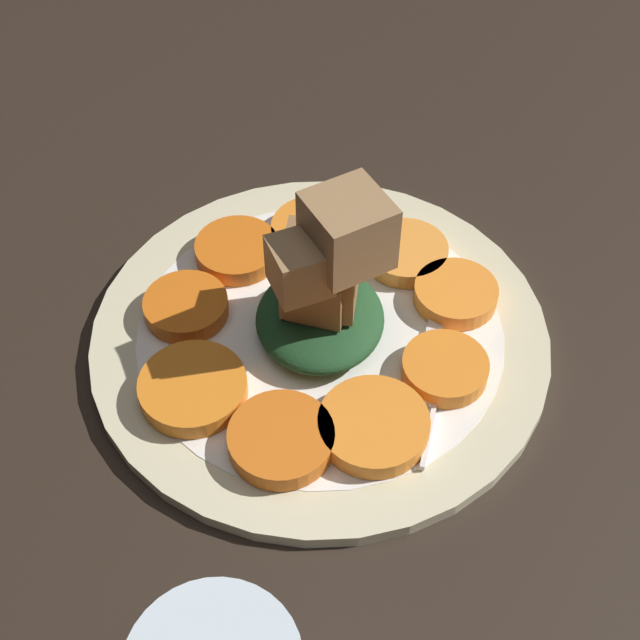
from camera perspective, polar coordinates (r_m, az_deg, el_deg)
table_slab at (r=61.53cm, az=0.00°, el=-1.89°), size 120.00×120.00×2.00cm
plate at (r=60.35cm, az=0.00°, el=-0.98°), size 30.84×30.84×1.05cm
carrot_slice_0 at (r=53.97cm, az=-2.50°, el=-7.62°), size 6.49×6.49×1.28cm
carrot_slice_1 at (r=54.55cm, az=3.45°, el=-6.78°), size 6.86×6.86×1.28cm
carrot_slice_2 at (r=57.60cm, az=8.00°, el=-3.08°), size 5.57×5.57×1.28cm
carrot_slice_3 at (r=61.93cm, az=8.68°, el=1.68°), size 5.76×5.76×1.28cm
carrot_slice_4 at (r=64.27cm, az=5.52°, el=4.30°), size 6.03×6.03×1.28cm
carrot_slice_5 at (r=65.54cm, az=-0.20°, el=5.67°), size 6.73×6.73×1.28cm
carrot_slice_6 at (r=64.43cm, az=-5.32°, el=4.47°), size 6.05×6.05×1.28cm
carrot_slice_7 at (r=61.11cm, az=-8.57°, el=0.86°), size 5.75×5.75×1.28cm
carrot_slice_8 at (r=56.66cm, az=-8.13°, el=-4.33°), size 6.87×6.87×1.28cm
center_pile at (r=56.74cm, az=0.16°, el=2.33°), size 9.49×9.04×11.50cm
fork at (r=58.55cm, az=6.95°, el=-2.42°), size 17.64×5.04×0.40cm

